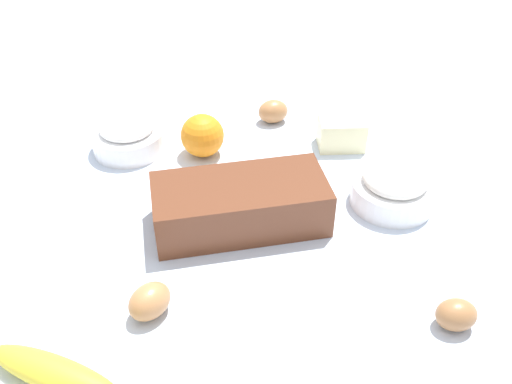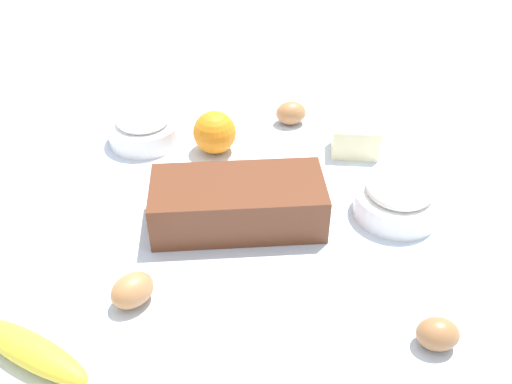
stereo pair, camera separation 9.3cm
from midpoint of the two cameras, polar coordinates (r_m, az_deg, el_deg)
The scene contains 10 objects.
ground_plane at distance 0.96m, azimuth -2.77°, elevation -2.47°, with size 2.40×2.40×0.02m, color silver.
loaf_pan at distance 0.91m, azimuth -4.56°, elevation -1.29°, with size 0.29×0.14×0.08m.
flour_bowl at distance 0.97m, azimuth 11.27°, elevation 0.38°, with size 0.14×0.14×0.07m.
sugar_bowl at distance 1.13m, azimuth -15.29°, elevation 5.53°, with size 0.14×0.14×0.07m.
banana at distance 0.77m, azimuth -23.35°, elevation -16.84°, with size 0.19×0.04×0.04m, color yellow.
orange_fruit at distance 1.08m, azimuth -7.97°, elevation 5.65°, with size 0.08×0.08×0.08m, color orange.
butter_block at distance 1.11m, azimuth 6.37°, elevation 5.93°, with size 0.09×0.06×0.06m, color #F4EDB2.
egg_near_butter at distance 0.80m, azimuth 16.62°, elevation -12.08°, with size 0.04×0.04×0.06m, color #A36D42.
egg_beside_bowl at distance 0.80m, azimuth -14.19°, elevation -10.92°, with size 0.05×0.05×0.06m, color #B87C4B.
egg_loose at distance 1.19m, azimuth -0.50°, elevation 8.17°, with size 0.05×0.05×0.06m, color #B17748.
Camera 1 is at (-0.11, -0.73, 0.61)m, focal length 39.13 mm.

